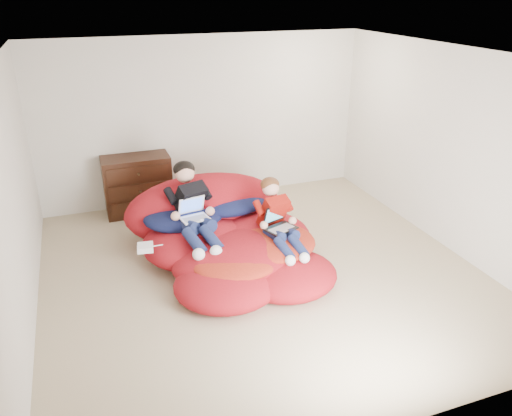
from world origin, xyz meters
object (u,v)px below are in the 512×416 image
(older_boy, at_px, (191,204))
(laptop_white, at_px, (193,212))
(beanbag_pile, at_px, (227,237))
(laptop_black, at_px, (279,222))
(younger_boy, at_px, (277,215))
(dresser, at_px, (138,185))

(older_boy, bearing_deg, laptop_white, -90.00)
(beanbag_pile, height_order, laptop_white, beanbag_pile)
(laptop_white, xyz_separation_m, laptop_black, (0.92, -0.46, -0.07))
(younger_boy, xyz_separation_m, laptop_white, (-0.92, 0.41, 0.01))
(beanbag_pile, bearing_deg, younger_boy, -31.79)
(laptop_black, bearing_deg, beanbag_pile, 144.83)
(beanbag_pile, xyz_separation_m, laptop_white, (-0.39, 0.08, 0.37))
(dresser, xyz_separation_m, older_boy, (0.45, -1.58, 0.28))
(older_boy, distance_m, younger_boy, 1.05)
(younger_boy, distance_m, laptop_black, 0.08)
(laptop_black, bearing_deg, older_boy, 149.35)
(beanbag_pile, relative_size, younger_boy, 2.44)
(older_boy, height_order, laptop_white, older_boy)
(beanbag_pile, bearing_deg, laptop_white, 168.43)
(dresser, bearing_deg, laptop_white, -74.74)
(older_boy, bearing_deg, younger_boy, -28.51)
(beanbag_pile, bearing_deg, older_boy, 156.42)
(beanbag_pile, distance_m, laptop_black, 0.72)
(dresser, distance_m, laptop_black, 2.53)
(older_boy, bearing_deg, beanbag_pile, -23.58)
(younger_boy, bearing_deg, laptop_black, -90.00)
(older_boy, xyz_separation_m, laptop_black, (0.92, -0.55, -0.15))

